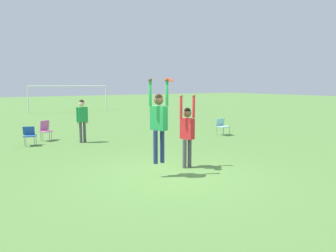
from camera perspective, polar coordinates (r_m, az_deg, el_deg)
name	(u,v)px	position (r m, az deg, el deg)	size (l,w,h in m)	color
ground_plane	(170,176)	(9.15, 0.40, -8.63)	(120.00, 120.00, 0.00)	#56843D
person_jumping	(159,118)	(8.77, -1.62, 1.38)	(0.63, 0.51, 2.29)	navy
person_defending	(187,129)	(9.78, 3.37, -0.50)	(0.57, 0.45, 2.22)	#4C4C51
frisbee	(169,80)	(9.32, 0.17, 8.08)	(0.27, 0.26, 0.11)	#E04C23
camping_chair_0	(222,125)	(16.33, 9.39, 0.18)	(0.53, 0.57, 0.82)	gray
camping_chair_1	(29,134)	(14.54, -22.98, -1.30)	(0.59, 0.63, 0.78)	gray
camping_chair_2	(45,129)	(15.51, -20.59, -0.45)	(0.58, 0.64, 0.90)	gray
person_spectator_near	(82,117)	(14.47, -14.72, 1.60)	(0.53, 0.24, 1.85)	#4C4C51
soccer_goal	(69,91)	(30.79, -16.82, 5.82)	(7.10, 0.10, 2.35)	white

